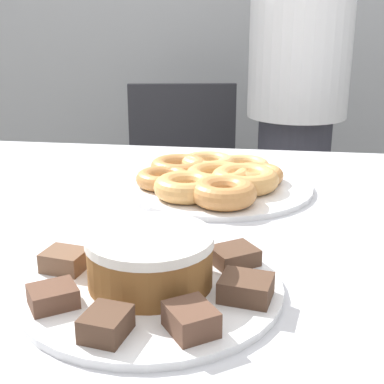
% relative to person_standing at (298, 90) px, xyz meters
% --- Properties ---
extents(table, '(1.92, 1.04, 0.78)m').
position_rel_person_standing_xyz_m(table, '(-0.16, -0.87, -0.18)').
color(table, silver).
rests_on(table, ground_plane).
extents(person_standing, '(0.30, 0.30, 1.65)m').
position_rel_person_standing_xyz_m(person_standing, '(0.00, 0.00, 0.00)').
color(person_standing, '#383842').
rests_on(person_standing, ground_plane).
extents(office_chair_left, '(0.51, 0.51, 0.86)m').
position_rel_person_standing_xyz_m(office_chair_left, '(-0.37, 0.13, -0.48)').
color(office_chair_left, black).
rests_on(office_chair_left, ground_plane).
extents(plate_cake, '(0.32, 0.32, 0.01)m').
position_rel_person_standing_xyz_m(plate_cake, '(-0.22, -1.10, -0.10)').
color(plate_cake, white).
rests_on(plate_cake, table).
extents(plate_donuts, '(0.37, 0.37, 0.01)m').
position_rel_person_standing_xyz_m(plate_donuts, '(-0.18, -0.68, -0.10)').
color(plate_donuts, white).
rests_on(plate_donuts, table).
extents(frosted_cake, '(0.15, 0.15, 0.06)m').
position_rel_person_standing_xyz_m(frosted_cake, '(-0.22, -1.10, -0.06)').
color(frosted_cake, brown).
rests_on(frosted_cake, plate_cake).
extents(lamington_0, '(0.06, 0.07, 0.02)m').
position_rel_person_standing_xyz_m(lamington_0, '(-0.29, -1.00, -0.08)').
color(lamington_0, '#513828').
rests_on(lamington_0, plate_cake).
extents(lamington_1, '(0.06, 0.05, 0.03)m').
position_rel_person_standing_xyz_m(lamington_1, '(-0.34, -1.08, -0.08)').
color(lamington_1, brown).
rests_on(lamington_1, plate_cake).
extents(lamington_2, '(0.07, 0.07, 0.02)m').
position_rel_person_standing_xyz_m(lamington_2, '(-0.32, -1.17, -0.08)').
color(lamington_2, brown).
rests_on(lamington_2, plate_cake).
extents(lamington_3, '(0.05, 0.06, 0.03)m').
position_rel_person_standing_xyz_m(lamington_3, '(-0.24, -1.21, -0.08)').
color(lamington_3, '#513828').
rests_on(lamington_3, plate_cake).
extents(lamington_4, '(0.07, 0.07, 0.03)m').
position_rel_person_standing_xyz_m(lamington_4, '(-0.15, -1.19, -0.08)').
color(lamington_4, brown).
rests_on(lamington_4, plate_cake).
extents(lamington_5, '(0.07, 0.06, 0.03)m').
position_rel_person_standing_xyz_m(lamington_5, '(-0.10, -1.12, -0.08)').
color(lamington_5, '#513828').
rests_on(lamington_5, plate_cake).
extents(lamington_6, '(0.07, 0.07, 0.02)m').
position_rel_person_standing_xyz_m(lamington_6, '(-0.12, -1.03, -0.08)').
color(lamington_6, '#513828').
rests_on(lamington_6, plate_cake).
extents(lamington_7, '(0.05, 0.06, 0.03)m').
position_rel_person_standing_xyz_m(lamington_7, '(-0.20, -0.98, -0.08)').
color(lamington_7, brown).
rests_on(lamington_7, plate_cake).
extents(donut_0, '(0.13, 0.13, 0.03)m').
position_rel_person_standing_xyz_m(donut_0, '(-0.18, -0.68, -0.08)').
color(donut_0, tan).
rests_on(donut_0, plate_donuts).
extents(donut_1, '(0.12, 0.12, 0.04)m').
position_rel_person_standing_xyz_m(donut_1, '(-0.16, -0.79, -0.08)').
color(donut_1, '#C68447').
rests_on(donut_1, plate_donuts).
extents(donut_2, '(0.13, 0.13, 0.04)m').
position_rel_person_standing_xyz_m(donut_2, '(-0.12, -0.71, -0.08)').
color(donut_2, tan).
rests_on(donut_2, plate_donuts).
extents(donut_3, '(0.11, 0.11, 0.03)m').
position_rel_person_standing_xyz_m(donut_3, '(-0.10, -0.66, -0.08)').
color(donut_3, '#C68447').
rests_on(donut_3, plate_donuts).
extents(donut_4, '(0.11, 0.11, 0.03)m').
position_rel_person_standing_xyz_m(donut_4, '(-0.13, -0.60, -0.08)').
color(donut_4, '#E5AD66').
rests_on(donut_4, plate_donuts).
extents(donut_5, '(0.11, 0.11, 0.03)m').
position_rel_person_standing_xyz_m(donut_5, '(-0.21, -0.59, -0.08)').
color(donut_5, '#E5AD66').
rests_on(donut_5, plate_donuts).
extents(donut_6, '(0.12, 0.12, 0.03)m').
position_rel_person_standing_xyz_m(donut_6, '(-0.26, -0.63, -0.08)').
color(donut_6, '#C68447').
rests_on(donut_6, plate_donuts).
extents(donut_7, '(0.10, 0.10, 0.03)m').
position_rel_person_standing_xyz_m(donut_7, '(-0.28, -0.71, -0.08)').
color(donut_7, '#C68447').
rests_on(donut_7, plate_donuts).
extents(donut_8, '(0.12, 0.12, 0.04)m').
position_rel_person_standing_xyz_m(donut_8, '(-0.23, -0.77, -0.08)').
color(donut_8, tan).
rests_on(donut_8, plate_donuts).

